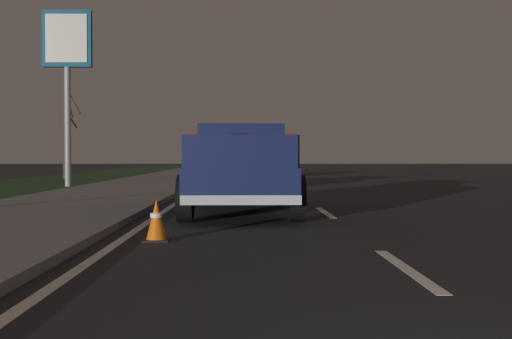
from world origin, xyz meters
name	(u,v)px	position (x,y,z in m)	size (l,w,h in m)	color
ground	(280,181)	(27.00, 0.00, 0.00)	(144.00, 144.00, 0.00)	black
sidewalk_shoulder	(161,180)	(27.00, 5.70, 0.06)	(108.00, 4.00, 0.12)	slate
grass_verge	(57,181)	(27.00, 10.70, 0.00)	(108.00, 6.00, 0.01)	#1E3819
lane_markings	(227,180)	(28.44, 2.59, 0.00)	(108.00, 3.54, 0.01)	silver
pickup_truck	(241,165)	(10.43, 1.75, 0.98)	(5.43, 2.29, 1.87)	#141E4C
sedan_silver	(236,167)	(20.80, 2.00, 0.78)	(4.42, 2.05, 1.54)	#B2B5BA
sedan_blue	(246,163)	(32.17, 1.64, 0.78)	(4.44, 2.09, 1.54)	navy
gas_price_sign	(67,54)	(21.53, 8.59, 5.15)	(0.27, 1.90, 6.85)	#99999E
bare_tree_far	(66,135)	(30.03, 11.12, 2.32)	(1.87, 1.09, 4.91)	#423323
traffic_cone_near	(156,221)	(6.07, 2.90, 0.28)	(0.36, 0.36, 0.58)	black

